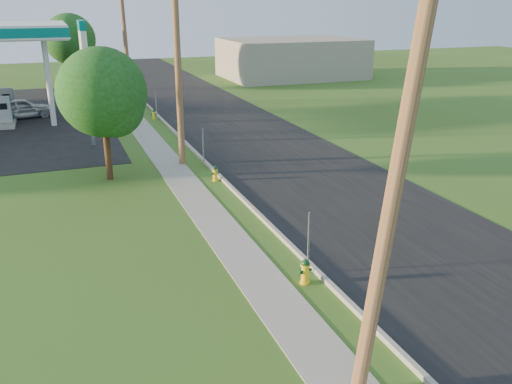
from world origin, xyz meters
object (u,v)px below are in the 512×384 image
at_px(hydrant_near, 305,271).
at_px(car_silver, 22,108).
at_px(utility_pole_near, 397,175).
at_px(hydrant_mid, 215,173).
at_px(utility_pole_mid, 178,65).
at_px(price_pylon, 84,48).
at_px(fuel_pump_se, 8,104).
at_px(hydrant_far, 154,114).
at_px(fuel_pump_ne, 5,114).
at_px(tree_lot, 71,41).
at_px(tree_verge, 105,96).
at_px(utility_pole_far, 126,42).

distance_m(hydrant_near, car_silver, 29.60).
distance_m(utility_pole_near, hydrant_mid, 15.46).
bearing_deg(utility_pole_mid, price_pylon, 125.34).
height_order(price_pylon, hydrant_near, price_pylon).
xyz_separation_m(fuel_pump_se, hydrant_near, (9.41, -30.33, -0.33)).
bearing_deg(price_pylon, fuel_pump_se, 113.50).
bearing_deg(hydrant_far, utility_pole_near, -91.33).
bearing_deg(hydrant_mid, fuel_pump_se, 115.57).
distance_m(price_pylon, hydrant_far, 9.06).
bearing_deg(car_silver, fuel_pump_ne, 142.75).
xyz_separation_m(fuel_pump_se, price_pylon, (5.00, -11.50, 4.71)).
bearing_deg(tree_lot, utility_pole_near, -85.35).
bearing_deg(fuel_pump_ne, fuel_pump_se, 90.00).
bearing_deg(hydrant_near, tree_verge, 108.98).
bearing_deg(utility_pole_far, hydrant_far, -84.08).
relative_size(fuel_pump_se, hydrant_mid, 4.37).
relative_size(fuel_pump_ne, hydrant_mid, 4.37).
height_order(utility_pole_far, hydrant_mid, utility_pole_far).
relative_size(price_pylon, hydrant_near, 8.55).
bearing_deg(hydrant_mid, tree_lot, 98.40).
distance_m(tree_verge, hydrant_mid, 5.95).
bearing_deg(tree_lot, hydrant_mid, -81.60).
height_order(utility_pole_near, tree_verge, utility_pole_near).
bearing_deg(car_silver, utility_pole_mid, -163.83).
relative_size(tree_verge, tree_lot, 0.88).
bearing_deg(utility_pole_far, price_pylon, -107.33).
height_order(utility_pole_near, utility_pole_mid, utility_pole_mid).
relative_size(utility_pole_far, tree_verge, 1.58).
distance_m(fuel_pump_se, price_pylon, 13.40).
relative_size(price_pylon, hydrant_far, 9.96).
bearing_deg(utility_pole_mid, fuel_pump_se, 117.63).
xyz_separation_m(utility_pole_mid, car_silver, (-7.91, 15.05, -4.25)).
bearing_deg(utility_pole_mid, car_silver, 117.74).
height_order(utility_pole_far, hydrant_far, utility_pole_far).
relative_size(fuel_pump_se, price_pylon, 0.47).
distance_m(utility_pole_far, car_silver, 9.39).
relative_size(utility_pole_mid, tree_lot, 1.44).
bearing_deg(price_pylon, hydrant_mid, -61.80).
height_order(tree_lot, car_silver, tree_lot).
xyz_separation_m(price_pylon, hydrant_near, (4.41, -18.83, -5.04)).
relative_size(fuel_pump_ne, fuel_pump_se, 1.00).
distance_m(utility_pole_mid, hydrant_far, 12.34).
bearing_deg(tree_lot, hydrant_far, -74.14).
bearing_deg(hydrant_far, utility_pole_far, 95.92).
height_order(fuel_pump_ne, price_pylon, price_pylon).
bearing_deg(car_silver, utility_pole_far, -81.12).
height_order(fuel_pump_ne, fuel_pump_se, same).
bearing_deg(tree_lot, fuel_pump_se, -118.83).
xyz_separation_m(utility_pole_near, hydrant_far, (0.68, 29.42, -4.47)).
bearing_deg(tree_verge, hydrant_mid, -23.50).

